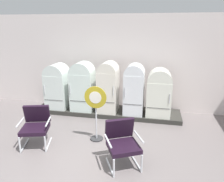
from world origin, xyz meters
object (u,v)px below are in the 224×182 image
refrigerator_2 (108,85)px  refrigerator_4 (159,91)px  refrigerator_3 (134,88)px  refrigerator_0 (57,85)px  sign_stand (96,113)px  refrigerator_1 (83,85)px  armchair_left (36,124)px  armchair_right (122,141)px

refrigerator_2 → refrigerator_4: size_ratio=1.11×
refrigerator_3 → refrigerator_0: bearing=179.6°
sign_stand → refrigerator_4: bearing=46.9°
refrigerator_2 → refrigerator_4: refrigerator_2 is taller
refrigerator_1 → armchair_left: 2.13m
refrigerator_4 → armchair_left: bearing=-143.9°
refrigerator_2 → refrigerator_0: bearing=-179.5°
refrigerator_3 → sign_stand: size_ratio=1.10×
refrigerator_2 → armchair_right: bearing=-71.2°
refrigerator_2 → armchair_left: (-1.29, -2.07, -0.46)m
refrigerator_1 → refrigerator_2: (0.81, 0.04, 0.02)m
refrigerator_1 → refrigerator_2: size_ratio=0.99×
refrigerator_3 → refrigerator_4: 0.74m
armchair_left → armchair_right: same height
refrigerator_1 → refrigerator_0: bearing=178.2°
refrigerator_3 → refrigerator_4: (0.74, 0.02, -0.08)m
refrigerator_0 → refrigerator_1: 0.87m
armchair_right → sign_stand: bearing=133.2°
refrigerator_0 → sign_stand: (1.73, -1.59, -0.17)m
refrigerator_0 → sign_stand: 2.35m
refrigerator_1 → armchair_right: bearing=-55.5°
armchair_left → refrigerator_1: bearing=76.8°
refrigerator_1 → armchair_right: refrigerator_1 is taller
refrigerator_4 → armchair_left: (-2.83, -2.06, -0.36)m
refrigerator_1 → refrigerator_3: 1.62m
refrigerator_3 → armchair_right: size_ratio=1.65×
refrigerator_4 → armchair_left: refrigerator_4 is taller
armchair_right → sign_stand: size_ratio=0.67×
refrigerator_0 → refrigerator_3: 2.48m
refrigerator_3 → sign_stand: refrigerator_3 is taller
refrigerator_4 → armchair_right: bearing=-106.5°
refrigerator_2 → armchair_left: refrigerator_2 is taller
refrigerator_2 → armchair_right: 2.60m
armchair_left → refrigerator_4: bearing=36.1°
refrigerator_0 → refrigerator_4: (3.22, 0.01, -0.02)m
refrigerator_0 → refrigerator_1: (0.87, -0.03, 0.05)m
refrigerator_1 → sign_stand: size_ratio=1.11×
refrigerator_1 → refrigerator_2: bearing=2.9°
refrigerator_4 → armchair_left: 3.52m
refrigerator_1 → sign_stand: 1.79m
armchair_left → sign_stand: (1.34, 0.47, 0.21)m
refrigerator_2 → sign_stand: (0.05, -1.60, -0.24)m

